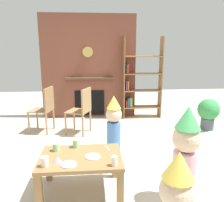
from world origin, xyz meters
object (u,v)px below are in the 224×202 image
object	(u,v)px
birthday_cake_slice	(57,159)
paper_plate_rear	(93,157)
bookshelf	(140,82)
coffee_table	(81,162)
child_by_the_chairs	(114,122)
paper_cup_far_left	(45,162)
paper_cup_near_left	(76,143)
paper_cup_near_right	(114,161)
paper_plate_front	(69,164)
dining_chair_middle	(82,108)
potted_plant_tall	(208,112)
paper_cup_center	(56,147)
child_in_pink	(186,152)
dining_chair_left	(45,107)

from	to	relation	value
birthday_cake_slice	paper_plate_rear	bearing A→B (deg)	11.24
bookshelf	paper_plate_rear	distance (m)	3.18
coffee_table	child_by_the_chairs	size ratio (longest dim) A/B	1.01
paper_cup_far_left	paper_cup_near_left	bearing A→B (deg)	57.48
paper_cup_near_right	paper_plate_front	size ratio (longest dim) A/B	0.63
dining_chair_middle	paper_plate_front	bearing A→B (deg)	111.15
paper_plate_rear	potted_plant_tall	distance (m)	3.06
paper_plate_rear	child_by_the_chairs	bearing A→B (deg)	72.68
coffee_table	paper_cup_near_right	xyz separation A→B (m)	(0.36, -0.24, 0.13)
paper_plate_rear	birthday_cake_slice	distance (m)	0.39
paper_cup_center	paper_cup_far_left	size ratio (longest dim) A/B	0.89
paper_plate_front	child_in_pink	world-z (taller)	child_in_pink
dining_chair_left	dining_chair_middle	xyz separation A→B (m)	(0.73, -0.16, 0.00)
bookshelf	paper_plate_rear	xyz separation A→B (m)	(-1.13, -2.95, -0.41)
coffee_table	birthday_cake_slice	size ratio (longest dim) A/B	9.29
coffee_table	paper_cup_near_right	size ratio (longest dim) A/B	8.74
bookshelf	paper_cup_center	distance (m)	3.18
coffee_table	child_in_pink	bearing A→B (deg)	-12.65
dining_chair_middle	paper_cup_near_left	bearing A→B (deg)	112.29
paper_plate_front	birthday_cake_slice	world-z (taller)	birthday_cake_slice
coffee_table	paper_plate_rear	xyz separation A→B (m)	(0.14, -0.03, 0.08)
child_in_pink	paper_cup_near_right	bearing A→B (deg)	12.13
dining_chair_middle	paper_plate_rear	bearing A→B (deg)	118.46
paper_plate_rear	potted_plant_tall	world-z (taller)	potted_plant_tall
paper_cup_near_right	paper_plate_rear	xyz separation A→B (m)	(-0.22, 0.21, -0.05)
potted_plant_tall	paper_cup_center	bearing A→B (deg)	-147.84
child_in_pink	paper_plate_front	bearing A→B (deg)	9.86
bookshelf	dining_chair_middle	world-z (taller)	bookshelf
paper_cup_far_left	child_in_pink	distance (m)	1.48
coffee_table	dining_chair_middle	size ratio (longest dim) A/B	1.03
coffee_table	child_by_the_chairs	xyz separation A→B (m)	(0.48, 1.06, 0.12)
bookshelf	dining_chair_left	size ratio (longest dim) A/B	2.11
bookshelf	child_in_pink	world-z (taller)	bookshelf
paper_cup_center	dining_chair_middle	world-z (taller)	dining_chair_middle
birthday_cake_slice	potted_plant_tall	xyz separation A→B (m)	(2.74, 2.03, -0.11)
paper_cup_near_left	paper_plate_front	size ratio (longest dim) A/B	0.60
paper_cup_near_left	paper_plate_rear	size ratio (longest dim) A/B	0.61
child_by_the_chairs	potted_plant_tall	distance (m)	2.20
paper_plate_rear	child_by_the_chairs	size ratio (longest dim) A/B	0.18
dining_chair_left	paper_cup_far_left	bearing A→B (deg)	113.84
birthday_cake_slice	bookshelf	bearing A→B (deg)	63.40
paper_plate_front	dining_chair_middle	distance (m)	2.10
paper_plate_rear	dining_chair_middle	xyz separation A→B (m)	(-0.19, 1.94, 0.06)
paper_cup_center	potted_plant_tall	size ratio (longest dim) A/B	0.15
bookshelf	paper_cup_far_left	bearing A→B (deg)	-117.57
birthday_cake_slice	potted_plant_tall	distance (m)	3.41
birthday_cake_slice	potted_plant_tall	size ratio (longest dim) A/B	0.16
paper_cup_center	paper_plate_rear	distance (m)	0.48
paper_cup_near_left	birthday_cake_slice	xyz separation A→B (m)	(-0.18, -0.36, -0.02)
bookshelf	birthday_cake_slice	world-z (taller)	bookshelf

